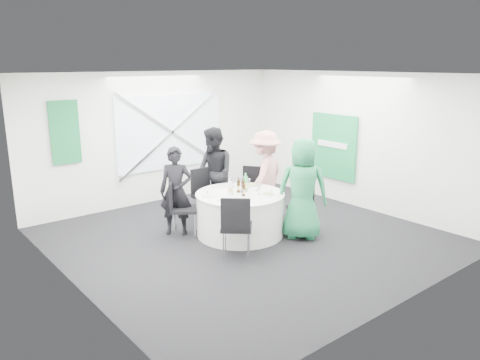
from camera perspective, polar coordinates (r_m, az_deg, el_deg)
floor at (r=8.25m, az=0.88°, el=-7.01°), size 6.00×6.00×0.00m
ceiling at (r=7.69m, az=0.96°, el=12.82°), size 6.00×6.00×0.00m
wall_back at (r=10.29m, az=-9.93°, el=5.13°), size 6.00×0.00×6.00m
wall_front at (r=5.95m, az=19.87°, el=-2.13°), size 6.00×0.00×6.00m
wall_left at (r=6.40m, az=-20.11°, el=-1.03°), size 0.00×6.00×6.00m
wall_right at (r=10.02m, az=14.22°, el=4.66°), size 0.00×6.00×6.00m
window_panel at (r=10.39m, az=-8.40°, el=5.84°), size 2.60×0.03×1.60m
window_brace_a at (r=10.36m, az=-8.28°, el=5.81°), size 2.63×0.05×1.84m
window_brace_b at (r=10.36m, az=-8.28°, el=5.81°), size 2.63×0.05×1.84m
green_banner at (r=9.40m, az=-20.56°, el=5.44°), size 0.55×0.04×1.20m
green_sign at (r=10.37m, az=11.30°, el=4.01°), size 0.05×1.20×1.40m
banquet_table at (r=8.27m, az=-0.00°, el=-4.17°), size 1.56×1.56×0.76m
chair_back at (r=8.99m, az=-4.36°, el=-1.26°), size 0.47×0.48×1.01m
chair_back_left at (r=8.24m, az=-7.44°, el=-2.90°), size 0.63×0.63×0.98m
chair_back_right at (r=9.24m, az=1.49°, el=-0.91°), size 0.63×0.62×0.98m
chair_front_right at (r=8.36m, az=7.83°, el=-2.96°), size 0.58×0.58×0.92m
chair_front_left at (r=7.16m, az=-0.49°, el=-5.21°), size 0.66×0.66×1.03m
person_man_back_left at (r=8.28m, az=-7.81°, el=-1.35°), size 0.68×0.66×1.57m
person_man_back at (r=9.06m, az=-3.24°, el=0.81°), size 0.63×0.94×1.78m
person_woman_pink at (r=9.05m, az=3.06°, el=0.62°), size 1.23×0.92×1.73m
person_woman_green at (r=8.06m, az=7.64°, el=-1.07°), size 1.00×1.01×1.76m
plate_back at (r=8.58m, az=-2.58°, el=-0.80°), size 0.26×0.26×0.01m
plate_back_left at (r=8.02m, az=-3.74°, el=-1.90°), size 0.26×0.26×0.01m
plate_back_right at (r=8.63m, az=1.45°, el=-0.64°), size 0.28×0.28×0.04m
plate_front_right at (r=8.08m, az=3.43°, el=-1.70°), size 0.25×0.25×0.04m
plate_front_left at (r=7.68m, az=-0.57°, el=-2.59°), size 0.28×0.28×0.01m
napkin at (r=7.64m, az=-1.14°, el=-2.43°), size 0.21×0.19×0.05m
beer_bottle_a at (r=8.10m, az=-1.09°, el=-0.96°), size 0.06×0.06×0.28m
beer_bottle_b at (r=8.19m, az=-0.18°, el=-0.81°), size 0.06×0.06×0.27m
beer_bottle_c at (r=8.22m, az=0.34°, el=-0.83°), size 0.06×0.06×0.25m
beer_bottle_d at (r=7.97m, az=0.42°, el=-1.27°), size 0.06×0.06×0.26m
green_water_bottle at (r=8.25m, az=0.68°, el=-0.48°), size 0.08×0.08×0.33m
clear_water_bottle at (r=7.99m, az=-1.20°, el=-1.08°), size 0.08×0.08×0.31m
wine_glass_a at (r=7.77m, az=0.21°, el=-1.49°), size 0.07×0.07×0.17m
wine_glass_b at (r=8.48m, az=1.07°, el=-0.14°), size 0.07×0.07×0.17m
wine_glass_c at (r=8.04m, az=2.34°, el=-0.96°), size 0.07×0.07×0.17m
wine_glass_d at (r=8.52m, az=-0.77°, el=-0.07°), size 0.07×0.07×0.17m
wine_glass_e at (r=8.30m, az=2.07°, el=-0.47°), size 0.07×0.07×0.17m
fork_a at (r=7.70m, az=-2.37°, el=-2.59°), size 0.10×0.13×0.01m
knife_a at (r=7.61m, az=0.56°, el=-2.79°), size 0.11×0.12×0.01m
fork_b at (r=7.96m, az=3.83°, el=-2.04°), size 0.12×0.12×0.01m
knife_b at (r=8.30m, az=3.88°, el=-1.37°), size 0.11×0.12×0.01m
fork_c at (r=8.23m, az=-3.99°, el=-1.50°), size 0.08×0.14×0.01m
knife_c at (r=7.92m, az=-3.73°, el=-2.12°), size 0.09×0.14×0.01m
fork_d at (r=8.67m, az=-1.48°, el=-0.66°), size 0.15×0.02×0.01m
knife_d at (r=8.46m, az=-3.31°, el=-1.05°), size 0.15×0.02×0.01m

